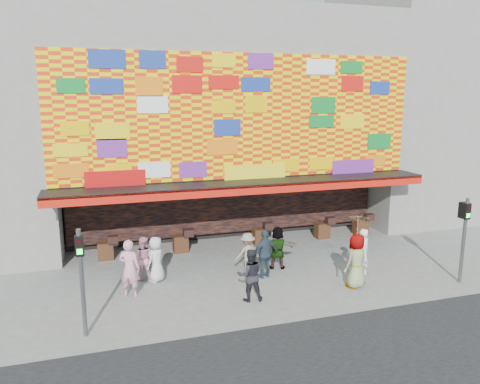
{
  "coord_description": "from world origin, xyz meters",
  "views": [
    {
      "loc": [
        -5.67,
        -13.83,
        6.39
      ],
      "look_at": [
        -0.73,
        2.0,
        2.95
      ],
      "focal_mm": 35.0,
      "sensor_mm": 36.0,
      "label": 1
    }
  ],
  "objects_px": {
    "ped_c": "(250,275)",
    "parasol": "(358,227)",
    "ped_e": "(265,254)",
    "ped_g": "(356,261)",
    "ped_b": "(129,268)",
    "signal_right": "(465,231)",
    "ped_h": "(362,252)",
    "ped_d": "(248,254)",
    "ped_f": "(277,248)",
    "ped_a": "(156,259)",
    "signal_left": "(81,271)",
    "ped_i": "(143,258)"
  },
  "relations": [
    {
      "from": "signal_left",
      "to": "ped_c",
      "type": "relative_size",
      "value": 1.77
    },
    {
      "from": "ped_e",
      "to": "ped_g",
      "type": "bearing_deg",
      "value": 131.2
    },
    {
      "from": "ped_h",
      "to": "signal_right",
      "type": "bearing_deg",
      "value": 141.49
    },
    {
      "from": "ped_f",
      "to": "ped_h",
      "type": "distance_m",
      "value": 3.05
    },
    {
      "from": "ped_b",
      "to": "ped_h",
      "type": "relative_size",
      "value": 1.1
    },
    {
      "from": "signal_left",
      "to": "parasol",
      "type": "xyz_separation_m",
      "value": [
        8.7,
        0.72,
        0.25
      ]
    },
    {
      "from": "ped_f",
      "to": "ped_g",
      "type": "distance_m",
      "value": 3.07
    },
    {
      "from": "ped_d",
      "to": "ped_g",
      "type": "height_order",
      "value": "ped_g"
    },
    {
      "from": "ped_c",
      "to": "ped_i",
      "type": "height_order",
      "value": "ped_c"
    },
    {
      "from": "signal_right",
      "to": "ped_a",
      "type": "height_order",
      "value": "signal_right"
    },
    {
      "from": "ped_a",
      "to": "ped_g",
      "type": "xyz_separation_m",
      "value": [
        6.36,
        -2.53,
        0.13
      ]
    },
    {
      "from": "ped_a",
      "to": "parasol",
      "type": "height_order",
      "value": "parasol"
    },
    {
      "from": "ped_h",
      "to": "ped_c",
      "type": "bearing_deg",
      "value": 0.73
    },
    {
      "from": "ped_e",
      "to": "ped_d",
      "type": "bearing_deg",
      "value": -62.1
    },
    {
      "from": "ped_g",
      "to": "ped_h",
      "type": "height_order",
      "value": "ped_g"
    },
    {
      "from": "signal_left",
      "to": "ped_i",
      "type": "distance_m",
      "value": 4.14
    },
    {
      "from": "signal_right",
      "to": "ped_a",
      "type": "xyz_separation_m",
      "value": [
        -10.06,
        3.24,
        -1.06
      ]
    },
    {
      "from": "ped_f",
      "to": "ped_i",
      "type": "relative_size",
      "value": 1.02
    },
    {
      "from": "ped_b",
      "to": "ped_e",
      "type": "distance_m",
      "value": 4.72
    },
    {
      "from": "signal_right",
      "to": "ped_e",
      "type": "bearing_deg",
      "value": 158.81
    },
    {
      "from": "ped_b",
      "to": "ped_d",
      "type": "height_order",
      "value": "ped_b"
    },
    {
      "from": "ped_c",
      "to": "parasol",
      "type": "relative_size",
      "value": 0.96
    },
    {
      "from": "signal_right",
      "to": "ped_g",
      "type": "relative_size",
      "value": 1.6
    },
    {
      "from": "signal_left",
      "to": "ped_b",
      "type": "relative_size",
      "value": 1.58
    },
    {
      "from": "signal_left",
      "to": "ped_e",
      "type": "xyz_separation_m",
      "value": [
        6.08,
        2.45,
        -0.98
      ]
    },
    {
      "from": "ped_h",
      "to": "ped_f",
      "type": "bearing_deg",
      "value": -39.55
    },
    {
      "from": "signal_left",
      "to": "ped_g",
      "type": "distance_m",
      "value": 8.78
    },
    {
      "from": "signal_left",
      "to": "ped_a",
      "type": "distance_m",
      "value": 4.14
    },
    {
      "from": "ped_g",
      "to": "ped_i",
      "type": "relative_size",
      "value": 1.19
    },
    {
      "from": "ped_h",
      "to": "ped_i",
      "type": "xyz_separation_m",
      "value": [
        -7.55,
        1.89,
        -0.08
      ]
    },
    {
      "from": "ped_f",
      "to": "ped_h",
      "type": "height_order",
      "value": "ped_h"
    },
    {
      "from": "ped_h",
      "to": "parasol",
      "type": "relative_size",
      "value": 0.98
    },
    {
      "from": "ped_a",
      "to": "parasol",
      "type": "xyz_separation_m",
      "value": [
        6.36,
        -2.53,
        1.3
      ]
    },
    {
      "from": "parasol",
      "to": "signal_left",
      "type": "bearing_deg",
      "value": -175.3
    },
    {
      "from": "ped_b",
      "to": "ped_f",
      "type": "height_order",
      "value": "ped_b"
    },
    {
      "from": "ped_g",
      "to": "parasol",
      "type": "relative_size",
      "value": 1.06
    },
    {
      "from": "signal_left",
      "to": "ped_h",
      "type": "bearing_deg",
      "value": 9.71
    },
    {
      "from": "ped_h",
      "to": "parasol",
      "type": "xyz_separation_m",
      "value": [
        -0.78,
        -0.91,
        1.24
      ]
    },
    {
      "from": "signal_left",
      "to": "ped_e",
      "type": "distance_m",
      "value": 6.63
    },
    {
      "from": "ped_a",
      "to": "ped_c",
      "type": "distance_m",
      "value": 3.58
    },
    {
      "from": "ped_a",
      "to": "ped_f",
      "type": "height_order",
      "value": "ped_f"
    },
    {
      "from": "ped_b",
      "to": "ped_i",
      "type": "relative_size",
      "value": 1.21
    },
    {
      "from": "ped_f",
      "to": "parasol",
      "type": "distance_m",
      "value": 3.33
    },
    {
      "from": "ped_e",
      "to": "ped_c",
      "type": "bearing_deg",
      "value": 40.55
    },
    {
      "from": "ped_d",
      "to": "signal_left",
      "type": "bearing_deg",
      "value": 22.94
    },
    {
      "from": "ped_e",
      "to": "ped_f",
      "type": "xyz_separation_m",
      "value": [
        0.75,
        0.7,
        -0.07
      ]
    },
    {
      "from": "ped_f",
      "to": "parasol",
      "type": "relative_size",
      "value": 0.92
    },
    {
      "from": "signal_right",
      "to": "ped_h",
      "type": "distance_m",
      "value": 3.49
    },
    {
      "from": "ped_d",
      "to": "ped_g",
      "type": "bearing_deg",
      "value": 139.02
    },
    {
      "from": "ped_a",
      "to": "ped_d",
      "type": "height_order",
      "value": "ped_a"
    }
  ]
}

